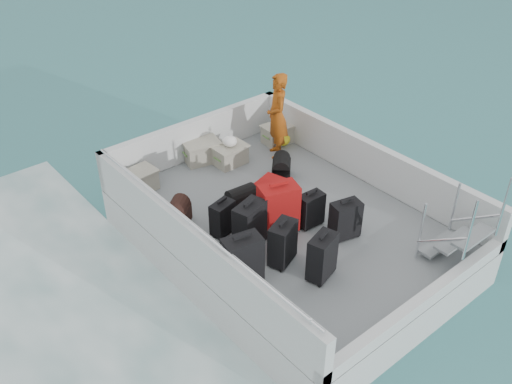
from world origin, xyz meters
TOP-DOWN VIEW (x-y plane):
  - ground at (0.00, 0.00)m, footprint 160.00×160.00m
  - ferry_hull at (0.00, 0.00)m, footprint 3.60×5.00m
  - deck at (0.00, 0.00)m, footprint 3.30×4.70m
  - deck_fittings at (0.35, -0.32)m, footprint 3.60×5.00m
  - suitcase_0 at (-1.44, -0.71)m, footprint 0.54×0.37m
  - suitcase_1 at (-0.86, -0.15)m, footprint 0.52×0.38m
  - suitcase_2 at (-0.97, 0.33)m, footprint 0.40×0.29m
  - suitcase_3 at (-0.55, -1.23)m, footprint 0.47×0.35m
  - suitcase_4 at (-0.74, -0.69)m, footprint 0.48×0.39m
  - suitcase_5 at (-0.32, -0.13)m, footprint 0.63×0.48m
  - suitcase_6 at (0.31, -0.85)m, footprint 0.47×0.34m
  - suitcase_7 at (0.13, -0.34)m, footprint 0.39×0.24m
  - suitcase_8 at (0.07, 0.54)m, footprint 0.79×0.63m
  - duffel_0 at (-1.38, 0.90)m, footprint 0.56×0.54m
  - duffel_1 at (-0.42, 0.60)m, footprint 0.46×0.34m
  - duffel_2 at (0.67, 0.90)m, footprint 0.51×0.52m
  - crate_0 at (-1.33, 2.08)m, footprint 0.56×0.41m
  - crate_1 at (-0.02, 2.20)m, footprint 0.66×0.52m
  - crate_2 at (0.30, 1.81)m, footprint 0.53×0.37m
  - crate_3 at (1.45, 1.86)m, footprint 0.56×0.41m
  - yellow_bag at (1.45, 1.73)m, footprint 0.28×0.26m
  - white_bag at (0.30, 1.81)m, footprint 0.24×0.24m
  - passenger at (1.13, 1.53)m, footprint 0.59×0.67m

SIDE VIEW (x-z plane):
  - ground at x=0.00m, z-range 0.00..0.00m
  - ferry_hull at x=0.00m, z-range 0.00..0.60m
  - deck at x=0.00m, z-range 0.60..0.62m
  - yellow_bag at x=1.45m, z-range 0.62..0.84m
  - suitcase_8 at x=0.07m, z-range 0.62..0.89m
  - duffel_0 at x=-1.38m, z-range 0.62..0.94m
  - duffel_1 at x=-0.42m, z-range 0.62..0.94m
  - duffel_2 at x=0.67m, z-range 0.62..0.94m
  - crate_3 at x=1.45m, z-range 0.62..0.94m
  - crate_2 at x=0.30m, z-range 0.62..0.94m
  - crate_0 at x=-1.33m, z-range 0.62..0.94m
  - crate_1 at x=-0.02m, z-range 0.62..0.97m
  - suitcase_2 at x=-0.97m, z-range 0.62..1.14m
  - suitcase_7 at x=0.13m, z-range 0.62..1.15m
  - suitcase_6 at x=0.31m, z-range 0.62..1.20m
  - suitcase_4 at x=-0.74m, z-range 0.62..1.24m
  - suitcase_3 at x=-0.55m, z-range 0.62..1.26m
  - suitcase_1 at x=-0.86m, z-range 0.62..1.32m
  - deck_fittings at x=0.35m, z-range 0.54..1.44m
  - suitcase_0 at x=-1.44m, z-range 0.62..1.37m
  - suitcase_5 at x=-0.32m, z-range 0.62..1.38m
  - white_bag at x=0.30m, z-range 0.94..1.12m
  - passenger at x=1.13m, z-range 0.62..2.14m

